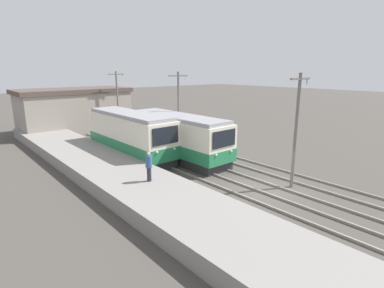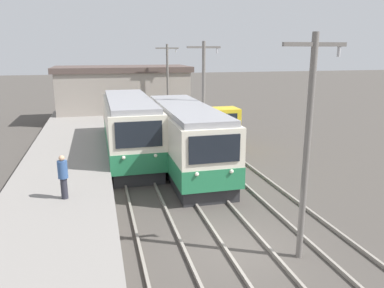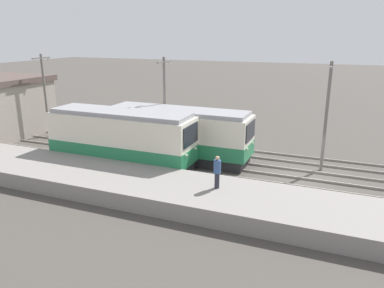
{
  "view_description": "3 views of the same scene",
  "coord_description": "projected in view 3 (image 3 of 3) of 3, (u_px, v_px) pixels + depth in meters",
  "views": [
    {
      "loc": [
        -14.81,
        -10.36,
        7.29
      ],
      "look_at": [
        0.74,
        7.55,
        1.37
      ],
      "focal_mm": 28.0,
      "sensor_mm": 36.0,
      "label": 1
    },
    {
      "loc": [
        -4.42,
        -10.83,
        6.6
      ],
      "look_at": [
        0.17,
        7.25,
        1.91
      ],
      "focal_mm": 35.0,
      "sensor_mm": 36.0,
      "label": 2
    },
    {
      "loc": [
        -23.21,
        -1.96,
        8.68
      ],
      "look_at": [
        -0.18,
        7.5,
        1.37
      ],
      "focal_mm": 35.0,
      "sensor_mm": 36.0,
      "label": 3
    }
  ],
  "objects": [
    {
      "name": "track_center",
      "position": [
        303.0,
        174.0,
        23.91
      ],
      "size": [
        1.54,
        60.0,
        0.14
      ],
      "color": "gray",
      "rests_on": "ground"
    },
    {
      "name": "ground_plane",
      "position": [
        302.0,
        176.0,
        23.75
      ],
      "size": [
        200.0,
        200.0,
        0.0
      ],
      "primitive_type": "plane",
      "color": "#47423D"
    },
    {
      "name": "catenary_mast_near",
      "position": [
        327.0,
        113.0,
        23.81
      ],
      "size": [
        2.0,
        0.2,
        7.11
      ],
      "color": "slate",
      "rests_on": "ground"
    },
    {
      "name": "catenary_mast_mid",
      "position": [
        165.0,
        101.0,
        28.0
      ],
      "size": [
        2.0,
        0.2,
        7.11
      ],
      "color": "slate",
      "rests_on": "ground"
    },
    {
      "name": "shunting_locomotive",
      "position": [
        145.0,
        128.0,
        31.02
      ],
      "size": [
        2.4,
        4.85,
        3.0
      ],
      "color": "#28282B",
      "rests_on": "ground"
    },
    {
      "name": "platform_left",
      "position": [
        288.0,
        211.0,
        18.08
      ],
      "size": [
        4.5,
        54.0,
        0.93
      ],
      "primitive_type": "cube",
      "color": "gray",
      "rests_on": "ground"
    },
    {
      "name": "person_on_platform",
      "position": [
        217.0,
        171.0,
        19.37
      ],
      "size": [
        0.38,
        0.38,
        1.76
      ],
      "color": "#282833",
      "rests_on": "platform_left"
    },
    {
      "name": "commuter_train_left",
      "position": [
        122.0,
        141.0,
        25.18
      ],
      "size": [
        2.84,
        10.17,
        3.85
      ],
      "color": "#28282B",
      "rests_on": "ground"
    },
    {
      "name": "track_right",
      "position": [
        308.0,
        160.0,
        26.57
      ],
      "size": [
        1.54,
        60.0,
        0.14
      ],
      "color": "gray",
      "rests_on": "ground"
    },
    {
      "name": "commuter_train_center",
      "position": [
        178.0,
        136.0,
        26.62
      ],
      "size": [
        2.84,
        10.51,
        3.7
      ],
      "color": "#28282B",
      "rests_on": "ground"
    },
    {
      "name": "track_left",
      "position": [
        297.0,
        191.0,
        21.43
      ],
      "size": [
        1.54,
        60.0,
        0.14
      ],
      "color": "gray",
      "rests_on": "ground"
    },
    {
      "name": "catenary_mast_far",
      "position": [
        45.0,
        92.0,
        32.19
      ],
      "size": [
        2.0,
        0.2,
        7.11
      ],
      "color": "slate",
      "rests_on": "ground"
    }
  ]
}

